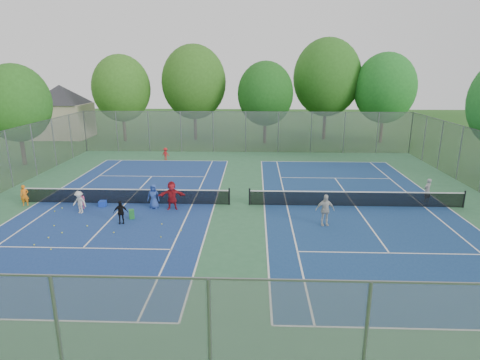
% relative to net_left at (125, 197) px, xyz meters
% --- Properties ---
extents(ground, '(120.00, 120.00, 0.00)m').
position_rel_net_left_xyz_m(ground, '(7.00, 0.00, -0.46)').
color(ground, '#225219').
rests_on(ground, ground).
extents(court_pad, '(32.00, 32.00, 0.01)m').
position_rel_net_left_xyz_m(court_pad, '(7.00, 0.00, -0.45)').
color(court_pad, '#326A43').
rests_on(court_pad, ground).
extents(court_left, '(10.97, 23.77, 0.01)m').
position_rel_net_left_xyz_m(court_left, '(0.00, 0.00, -0.44)').
color(court_left, navy).
rests_on(court_left, court_pad).
extents(court_right, '(10.97, 23.77, 0.01)m').
position_rel_net_left_xyz_m(court_right, '(14.00, 0.00, -0.44)').
color(court_right, navy).
rests_on(court_right, court_pad).
extents(net_left, '(12.87, 0.10, 0.91)m').
position_rel_net_left_xyz_m(net_left, '(0.00, 0.00, 0.00)').
color(net_left, black).
rests_on(net_left, ground).
extents(net_right, '(12.87, 0.10, 0.91)m').
position_rel_net_left_xyz_m(net_right, '(14.00, 0.00, 0.00)').
color(net_right, black).
rests_on(net_right, ground).
extents(fence_north, '(32.00, 0.10, 4.00)m').
position_rel_net_left_xyz_m(fence_north, '(7.00, 16.00, 1.54)').
color(fence_north, gray).
rests_on(fence_north, ground).
extents(house, '(11.03, 11.03, 7.30)m').
position_rel_net_left_xyz_m(house, '(-15.00, 24.00, 3.76)').
color(house, '#B7A88C').
rests_on(house, ground).
extents(tree_nw, '(6.40, 6.40, 9.58)m').
position_rel_net_left_xyz_m(tree_nw, '(-7.00, 22.00, 5.44)').
color(tree_nw, '#443326').
rests_on(tree_nw, ground).
extents(tree_nl, '(7.20, 7.20, 10.69)m').
position_rel_net_left_xyz_m(tree_nl, '(1.00, 23.00, 6.09)').
color(tree_nl, '#443326').
rests_on(tree_nl, ground).
extents(tree_nc, '(6.00, 6.00, 8.85)m').
position_rel_net_left_xyz_m(tree_nc, '(9.00, 21.00, 4.94)').
color(tree_nc, '#443326').
rests_on(tree_nc, ground).
extents(tree_nr, '(7.60, 7.60, 11.42)m').
position_rel_net_left_xyz_m(tree_nr, '(16.00, 24.00, 6.59)').
color(tree_nr, '#443326').
rests_on(tree_nr, ground).
extents(tree_ne, '(6.60, 6.60, 9.77)m').
position_rel_net_left_xyz_m(tree_ne, '(22.00, 22.00, 5.51)').
color(tree_ne, '#443326').
rests_on(tree_ne, ground).
extents(tree_side_w, '(5.60, 5.60, 8.47)m').
position_rel_net_left_xyz_m(tree_side_w, '(-12.00, 10.00, 4.79)').
color(tree_side_w, '#443326').
rests_on(tree_side_w, ground).
extents(ball_crate, '(0.43, 0.43, 0.34)m').
position_rel_net_left_xyz_m(ball_crate, '(-1.23, -0.56, -0.28)').
color(ball_crate, '#193CBD').
rests_on(ball_crate, ground).
extents(ball_hopper, '(0.36, 0.36, 0.54)m').
position_rel_net_left_xyz_m(ball_hopper, '(1.15, -2.57, -0.18)').
color(ball_hopper, '#238130').
rests_on(ball_hopper, ground).
extents(student_a, '(0.55, 0.47, 1.29)m').
position_rel_net_left_xyz_m(student_a, '(-5.95, -0.60, 0.19)').
color(student_a, orange).
rests_on(student_a, ground).
extents(student_b, '(0.60, 0.53, 1.05)m').
position_rel_net_left_xyz_m(student_b, '(-2.29, -1.07, 0.07)').
color(student_b, pink).
rests_on(student_b, ground).
extents(student_c, '(0.94, 0.68, 1.32)m').
position_rel_net_left_xyz_m(student_c, '(-2.08, -1.78, 0.20)').
color(student_c, silver).
rests_on(student_c, ground).
extents(student_d, '(0.80, 0.48, 1.27)m').
position_rel_net_left_xyz_m(student_d, '(0.79, -3.28, 0.18)').
color(student_d, black).
rests_on(student_d, ground).
extents(student_e, '(0.72, 0.47, 1.48)m').
position_rel_net_left_xyz_m(student_e, '(1.95, -0.78, 0.28)').
color(student_e, '#294698').
rests_on(student_e, ground).
extents(student_f, '(1.62, 0.67, 1.70)m').
position_rel_net_left_xyz_m(student_f, '(3.08, -0.93, 0.40)').
color(student_f, maroon).
rests_on(student_f, ground).
extents(child_far_baseline, '(0.83, 0.66, 1.12)m').
position_rel_net_left_xyz_m(child_far_baseline, '(-0.17, 12.24, 0.10)').
color(child_far_baseline, red).
rests_on(child_far_baseline, ground).
extents(instructor, '(0.66, 0.60, 1.51)m').
position_rel_net_left_xyz_m(instructor, '(18.60, 0.97, 0.30)').
color(instructor, '#969698').
rests_on(instructor, ground).
extents(teen_court_b, '(1.04, 0.50, 1.71)m').
position_rel_net_left_xyz_m(teen_court_b, '(11.62, -3.12, 0.40)').
color(teen_court_b, beige).
rests_on(teen_court_b, ground).
extents(tennis_ball_0, '(0.07, 0.07, 0.07)m').
position_rel_net_left_xyz_m(tennis_ball_0, '(-3.64, -1.68, -0.42)').
color(tennis_ball_0, '#ADC12C').
rests_on(tennis_ball_0, ground).
extents(tennis_ball_1, '(0.07, 0.07, 0.07)m').
position_rel_net_left_xyz_m(tennis_ball_1, '(3.00, -3.40, -0.42)').
color(tennis_ball_1, yellow).
rests_on(tennis_ball_1, ground).
extents(tennis_ball_2, '(0.07, 0.07, 0.07)m').
position_rel_net_left_xyz_m(tennis_ball_2, '(-2.62, -3.83, -0.42)').
color(tennis_ball_2, gold).
rests_on(tennis_ball_2, ground).
extents(tennis_ball_3, '(0.07, 0.07, 0.07)m').
position_rel_net_left_xyz_m(tennis_ball_3, '(-0.86, -3.80, -0.42)').
color(tennis_ball_3, '#CAEC37').
rests_on(tennis_ball_3, ground).
extents(tennis_ball_4, '(0.07, 0.07, 0.07)m').
position_rel_net_left_xyz_m(tennis_ball_4, '(-3.48, -1.10, -0.42)').
color(tennis_ball_4, '#CAE836').
rests_on(tennis_ball_4, ground).
extents(tennis_ball_5, '(0.07, 0.07, 0.07)m').
position_rel_net_left_xyz_m(tennis_ball_5, '(0.83, -4.61, -0.42)').
color(tennis_ball_5, '#E7EE37').
rests_on(tennis_ball_5, ground).
extents(tennis_ball_6, '(0.07, 0.07, 0.07)m').
position_rel_net_left_xyz_m(tennis_ball_6, '(-1.76, -4.74, -0.42)').
color(tennis_ball_6, '#CEE835').
rests_on(tennis_ball_6, ground).
extents(tennis_ball_7, '(0.07, 0.07, 0.07)m').
position_rel_net_left_xyz_m(tennis_ball_7, '(3.33, -5.08, -0.42)').
color(tennis_ball_7, gold).
rests_on(tennis_ball_7, ground).
extents(tennis_ball_8, '(0.07, 0.07, 0.07)m').
position_rel_net_left_xyz_m(tennis_ball_8, '(4.17, -4.21, -0.42)').
color(tennis_ball_8, yellow).
rests_on(tennis_ball_8, ground).
extents(tennis_ball_9, '(0.07, 0.07, 0.07)m').
position_rel_net_left_xyz_m(tennis_ball_9, '(-1.37, -6.65, -0.42)').
color(tennis_ball_9, yellow).
rests_on(tennis_ball_9, ground).
extents(tennis_ball_10, '(0.07, 0.07, 0.07)m').
position_rel_net_left_xyz_m(tennis_ball_10, '(-2.40, -6.20, -0.42)').
color(tennis_ball_10, gold).
rests_on(tennis_ball_10, ground).
extents(tennis_ball_11, '(0.07, 0.07, 0.07)m').
position_rel_net_left_xyz_m(tennis_ball_11, '(-2.14, -5.37, -0.42)').
color(tennis_ball_11, yellow).
rests_on(tennis_ball_11, ground).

